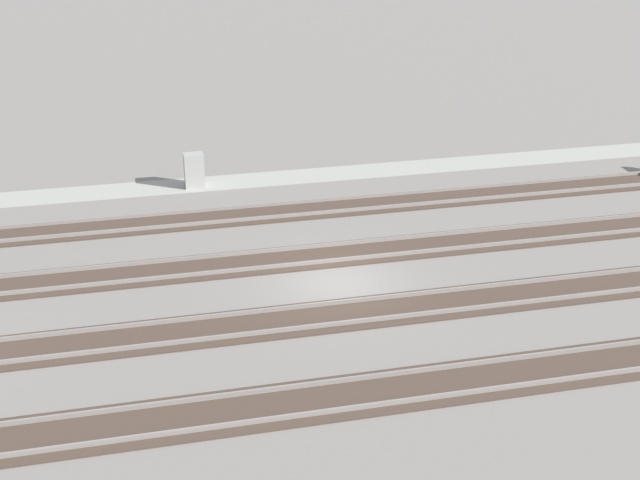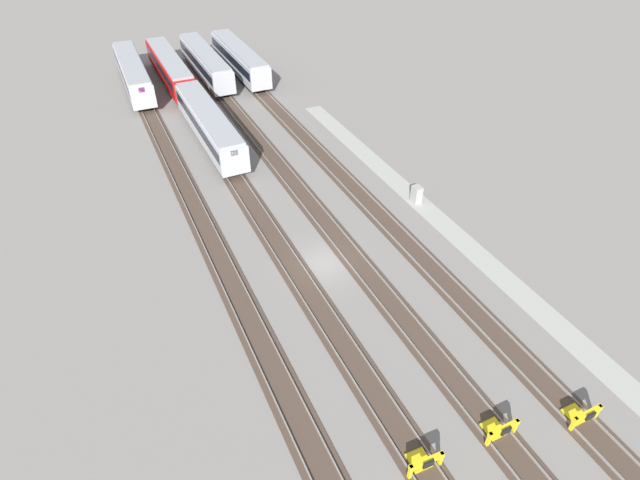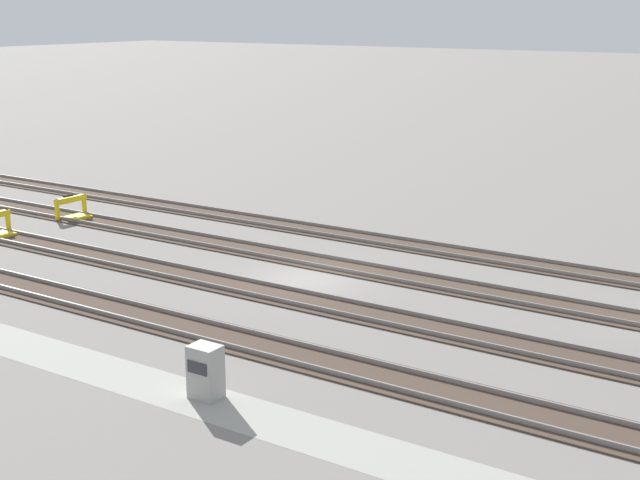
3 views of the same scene
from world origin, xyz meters
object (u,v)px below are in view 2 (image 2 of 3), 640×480
subway_car_front_row_leftmost (170,68)px  bumper_stop_middle_track (423,462)px  bumper_stop_nearest_track (581,415)px  bumper_stop_near_inner_track (499,430)px  subway_car_front_row_centre (133,73)px  subway_car_front_row_rightmost (209,124)px  subway_car_front_row_right_inner (205,62)px  electrical_cabinet (417,194)px  subway_car_front_row_left_inner (239,59)px

subway_car_front_row_leftmost → bumper_stop_middle_track: size_ratio=8.96×
bumper_stop_nearest_track → bumper_stop_middle_track: same height
bumper_stop_nearest_track → bumper_stop_near_inner_track: (1.27, 4.76, 0.00)m
subway_car_front_row_centre → subway_car_front_row_rightmost: bearing=-165.8°
subway_car_front_row_right_inner → subway_car_front_row_leftmost: bearing=91.7°
bumper_stop_middle_track → electrical_cabinet: 24.77m
bumper_stop_middle_track → electrical_cabinet: size_ratio=1.26×
subway_car_front_row_leftmost → bumper_stop_near_inner_track: (-59.19, -4.82, -1.53)m
subway_car_front_row_rightmost → bumper_stop_middle_track: (-39.99, 0.03, -1.53)m
subway_car_front_row_left_inner → electrical_cabinet: (-37.86, -4.09, -1.24)m
subway_car_front_row_centre → subway_car_front_row_rightmost: same height
subway_car_front_row_leftmost → subway_car_front_row_left_inner: 9.54m
subway_car_front_row_left_inner → subway_car_front_row_centre: size_ratio=1.00×
subway_car_front_row_left_inner → bumper_stop_nearest_track: 60.15m
subway_car_front_row_right_inner → subway_car_front_row_rightmost: bearing=166.0°
subway_car_front_row_right_inner → subway_car_front_row_rightmost: same height
subway_car_front_row_left_inner → bumper_stop_middle_track: subway_car_front_row_left_inner is taller
subway_car_front_row_rightmost → bumper_stop_middle_track: subway_car_front_row_rightmost is taller
subway_car_front_row_left_inner → bumper_stop_nearest_track: (-60.13, -0.05, -1.53)m
subway_car_front_row_leftmost → electrical_cabinet: bearing=-160.4°
electrical_cabinet → bumper_stop_nearest_track: bearing=169.7°
subway_car_front_row_centre → electrical_cabinet: size_ratio=11.29×
electrical_cabinet → subway_car_front_row_centre: bearing=25.6°
subway_car_front_row_centre → bumper_stop_middle_track: (-59.09, -4.82, -1.53)m
subway_car_front_row_leftmost → electrical_cabinet: 40.56m
bumper_stop_middle_track → bumper_stop_near_inner_track: bearing=-93.2°
bumper_stop_middle_track → electrical_cabinet: (20.73, -13.55, 0.29)m
subway_car_front_row_left_inner → bumper_stop_middle_track: bearing=170.8°
subway_car_front_row_left_inner → bumper_stop_middle_track: (-58.60, 9.46, -1.53)m
bumper_stop_near_inner_track → subway_car_front_row_centre: bearing=9.2°
subway_car_front_row_centre → bumper_stop_nearest_track: (-60.63, -14.32, -1.53)m
bumper_stop_nearest_track → bumper_stop_near_inner_track: bearing=75.1°
subway_car_front_row_leftmost → subway_car_front_row_centre: (0.17, 4.74, 0.00)m
bumper_stop_near_inner_track → subway_car_front_row_right_inner: bearing=-0.0°
bumper_stop_middle_track → subway_car_front_row_right_inner: bearing=-4.6°
subway_car_front_row_left_inner → subway_car_front_row_rightmost: 20.86m
subway_car_front_row_centre → subway_car_front_row_right_inner: bearing=-90.2°
subway_car_front_row_leftmost → bumper_stop_middle_track: subway_car_front_row_leftmost is taller
bumper_stop_near_inner_track → bumper_stop_middle_track: (0.27, 4.75, 0.00)m
subway_car_front_row_centre → subway_car_front_row_rightmost: 19.71m
subway_car_front_row_rightmost → subway_car_front_row_centre: bearing=14.2°
subway_car_front_row_rightmost → bumper_stop_middle_track: 40.02m
subway_car_front_row_rightmost → subway_car_front_row_right_inner: bearing=-14.0°
subway_car_front_row_rightmost → bumper_stop_nearest_track: subway_car_front_row_rightmost is taller
subway_car_front_row_right_inner → bumper_stop_nearest_track: size_ratio=9.00×
subway_car_front_row_right_inner → subway_car_front_row_rightmost: 19.66m
subway_car_front_row_leftmost → subway_car_front_row_left_inner: same height
subway_car_front_row_leftmost → bumper_stop_nearest_track: (-60.46, -9.58, -1.53)m
subway_car_front_row_left_inner → subway_car_front_row_centre: same height
subway_car_front_row_leftmost → subway_car_front_row_rightmost: 18.93m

